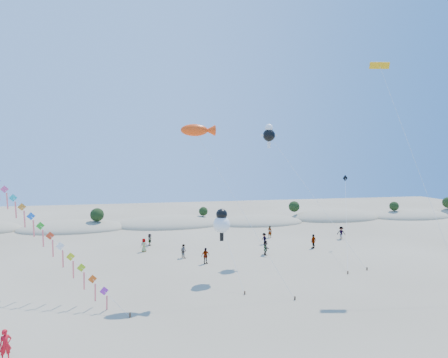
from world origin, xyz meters
TOP-DOWN VIEW (x-y plane):
  - dune_ridge at (1.06, 45.14)m, footprint 145.30×11.49m
  - fish_kite at (0.43, 13.07)m, footprint 8.87×5.98m
  - cartoon_kite_low at (2.87, 14.41)m, footprint 1.92×5.52m
  - cartoon_kite_high at (10.28, 22.05)m, footprint 9.11×8.99m
  - parafoil_kite at (18.87, 12.92)m, footprint 2.86×10.07m
  - dark_kite at (20.18, 21.42)m, footprint 7.13×12.41m
  - flyer_foreground at (-12.40, 2.61)m, footprint 0.78×0.69m
  - beachgoers at (8.75, 25.70)m, footprint 29.24×12.40m

SIDE VIEW (x-z plane):
  - dune_ridge at x=1.06m, z-range -2.67..2.90m
  - beachgoers at x=8.75m, z-range -0.07..1.79m
  - flyer_foreground at x=-12.40m, z-range 0.00..1.78m
  - cartoon_kite_low at x=2.87m, z-range 2.10..8.94m
  - dark_kite at x=20.18m, z-range 1.41..10.91m
  - fish_kite at x=0.43m, z-range 6.81..21.61m
  - cartoon_kite_high at x=10.28m, z-range 6.69..22.52m
  - parafoil_kite at x=18.87m, z-range 9.69..31.06m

